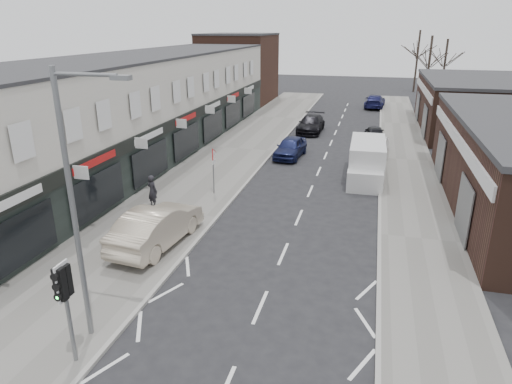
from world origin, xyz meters
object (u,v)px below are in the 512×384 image
Objects in this scene: warning_sign at (214,158)px; parked_car_right_a at (375,146)px; parked_car_right_c at (375,101)px; pedestrian at (152,191)px; parked_car_right_b at (375,133)px; street_lamp at (77,197)px; traffic_light at (64,290)px; parked_car_left_a at (290,147)px; sedan_on_pavement at (157,226)px; white_van at (367,161)px; parked_car_left_b at (311,124)px.

warning_sign is 13.95m from parked_car_right_a.
pedestrian is at bearing 77.13° from parked_car_right_c.
parked_car_right_b is 0.73× the size of parked_car_right_c.
street_lamp reaches higher than parked_car_right_c.
parked_car_left_a is (1.93, 22.95, -1.68)m from traffic_light.
traffic_light reaches higher than parked_car_right_a.
sedan_on_pavement is at bearing 98.09° from street_lamp.
parked_car_right_b is at bearing -105.52° from sedan_on_pavement.
parked_car_right_a is at bearing 84.04° from white_van.
street_lamp is 7.15m from sedan_on_pavement.
parked_car_right_c is (5.39, 14.89, 0.02)m from parked_car_left_b.
warning_sign is at bearing 56.51° from parked_car_right_a.
street_lamp reaches higher than pedestrian.
street_lamp reaches higher than warning_sign.
traffic_light is 30.71m from parked_car_right_b.
street_lamp is 30.79m from parked_car_left_b.
pedestrian is at bearing 105.76° from traffic_light.
warning_sign is at bearing -109.97° from pedestrian.
parked_car_right_a is 21.70m from parked_car_right_c.
sedan_on_pavement reaches higher than parked_car_left_a.
warning_sign is (-0.76, 14.02, -0.21)m from traffic_light.
parked_car_left_a is 24.27m from parked_car_right_c.
parked_car_left_a is 8.72m from parked_car_left_b.
white_van reaches higher than sedan_on_pavement.
traffic_light is 11.77m from pedestrian.
parked_car_left_a is at bearing -92.48° from pedestrian.
pedestrian reaches higher than parked_car_right_b.
street_lamp is (-0.13, 1.22, 2.20)m from traffic_light.
traffic_light is 31.79m from parked_car_left_b.
sedan_on_pavement is 3.02× the size of pedestrian.
parked_car_left_a is 0.94× the size of parked_car_right_a.
parked_car_right_b is (0.37, 10.26, -0.45)m from white_van.
traffic_light is at bearing 84.82° from parked_car_right_c.
pedestrian is at bearing 56.00° from parked_car_right_a.
warning_sign reaches higher than pedestrian.
parked_car_left_b is 5.95m from parked_car_right_b.
warning_sign is 0.71× the size of parked_car_right_b.
traffic_light is 0.72× the size of parked_car_left_a.
street_lamp is 4.61× the size of pedestrian.
sedan_on_pavement is 19.68m from parked_car_right_a.
parked_car_right_a reaches higher than parked_car_right_c.
parked_car_left_b is (5.37, 20.43, -0.25)m from pedestrian.
parked_car_left_a is at bearing 43.96° from parked_car_right_b.
warning_sign is 17.89m from parked_car_right_b.
parked_car_right_c is (10.77, 35.32, -0.23)m from pedestrian.
pedestrian is at bearing -108.64° from parked_car_left_a.
sedan_on_pavement is 1.00× the size of parked_car_right_c.
white_van reaches higher than parked_car_right_b.
white_van is at bearing 93.74° from parked_car_right_c.
traffic_light is 0.82× the size of parked_car_right_b.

